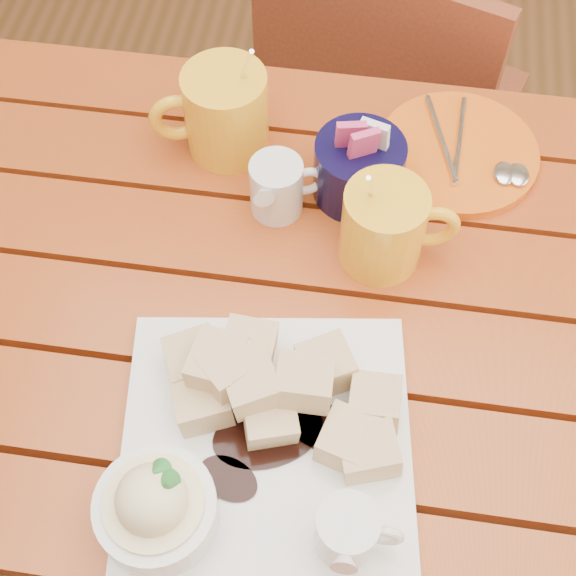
% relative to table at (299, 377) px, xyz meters
% --- Properties ---
extents(ground, '(5.00, 5.00, 0.00)m').
position_rel_table_xyz_m(ground, '(0.00, -0.00, -0.64)').
color(ground, brown).
rests_on(ground, ground).
extents(table, '(1.20, 0.79, 0.75)m').
position_rel_table_xyz_m(table, '(0.00, 0.00, 0.00)').
color(table, maroon).
rests_on(table, ground).
extents(dessert_plate, '(0.32, 0.32, 0.11)m').
position_rel_table_xyz_m(dessert_plate, '(-0.03, -0.15, 0.14)').
color(dessert_plate, white).
rests_on(dessert_plate, table).
extents(coffee_mug_left, '(0.14, 0.10, 0.17)m').
position_rel_table_xyz_m(coffee_mug_left, '(-0.13, 0.25, 0.17)').
color(coffee_mug_left, yellow).
rests_on(coffee_mug_left, table).
extents(coffee_mug_right, '(0.13, 0.09, 0.15)m').
position_rel_table_xyz_m(coffee_mug_right, '(0.08, 0.12, 0.16)').
color(coffee_mug_right, yellow).
rests_on(coffee_mug_right, table).
extents(cream_pitcher, '(0.09, 0.08, 0.07)m').
position_rel_table_xyz_m(cream_pitcher, '(-0.05, 0.16, 0.15)').
color(cream_pitcher, white).
rests_on(cream_pitcher, table).
extents(sugar_caddy, '(0.11, 0.11, 0.11)m').
position_rel_table_xyz_m(sugar_caddy, '(0.04, 0.20, 0.15)').
color(sugar_caddy, black).
rests_on(sugar_caddy, table).
extents(orange_saucer, '(0.20, 0.20, 0.02)m').
position_rel_table_xyz_m(orange_saucer, '(0.16, 0.27, 0.11)').
color(orange_saucer, orange).
rests_on(orange_saucer, table).
extents(chair_far, '(0.49, 0.49, 0.82)m').
position_rel_table_xyz_m(chair_far, '(0.07, 0.62, -0.18)').
color(chair_far, brown).
rests_on(chair_far, ground).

